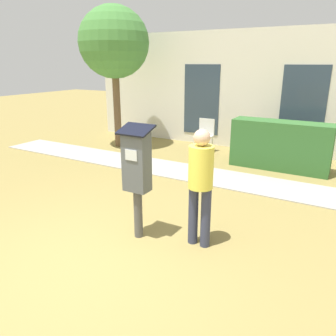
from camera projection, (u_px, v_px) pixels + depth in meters
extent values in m
plane|color=olive|center=(86.00, 264.00, 3.99)|extent=(40.00, 40.00, 0.00)
cube|color=#A3A099|center=(207.00, 176.00, 7.10)|extent=(12.00, 1.10, 0.02)
cube|color=silver|center=(250.00, 91.00, 8.95)|extent=(10.00, 0.24, 3.20)
cube|color=#2D3D4C|center=(201.00, 100.00, 9.59)|extent=(1.10, 0.02, 2.00)
cube|color=#2D3D4C|center=(303.00, 106.00, 8.27)|extent=(1.10, 0.02, 2.00)
cylinder|color=#4C4C4C|center=(138.00, 214.00, 4.54)|extent=(0.12, 0.12, 0.70)
cube|color=#4C5156|center=(137.00, 162.00, 4.31)|extent=(0.34, 0.22, 0.80)
cube|color=silver|center=(131.00, 155.00, 4.18)|extent=(0.18, 0.01, 0.14)
cube|color=black|center=(136.00, 130.00, 4.18)|extent=(0.44, 0.31, 0.12)
cylinder|color=#333851|center=(193.00, 215.00, 4.37)|extent=(0.13, 0.13, 0.82)
cylinder|color=#333851|center=(206.00, 218.00, 4.28)|extent=(0.13, 0.13, 0.82)
cylinder|color=#EADB4C|center=(201.00, 167.00, 4.11)|extent=(0.32, 0.32, 0.55)
sphere|color=#D8AD8C|center=(202.00, 138.00, 4.00)|extent=(0.21, 0.21, 0.21)
cylinder|color=silver|center=(194.00, 145.00, 8.84)|extent=(0.03, 0.03, 0.42)
cylinder|color=silver|center=(207.00, 147.00, 8.66)|extent=(0.03, 0.03, 0.42)
cylinder|color=silver|center=(200.00, 143.00, 9.16)|extent=(0.03, 0.03, 0.42)
cylinder|color=silver|center=(212.00, 144.00, 8.98)|extent=(0.03, 0.03, 0.42)
cube|color=silver|center=(203.00, 137.00, 8.84)|extent=(0.44, 0.44, 0.04)
cube|color=silver|center=(207.00, 127.00, 8.93)|extent=(0.44, 0.04, 0.44)
cylinder|color=silver|center=(240.00, 151.00, 8.29)|extent=(0.03, 0.03, 0.42)
cylinder|color=silver|center=(255.00, 153.00, 8.11)|extent=(0.03, 0.03, 0.42)
cylinder|color=silver|center=(244.00, 148.00, 8.60)|extent=(0.03, 0.03, 0.42)
cylinder|color=silver|center=(259.00, 150.00, 8.42)|extent=(0.03, 0.03, 0.42)
cube|color=silver|center=(250.00, 142.00, 8.28)|extent=(0.44, 0.44, 0.04)
cube|color=silver|center=(253.00, 131.00, 8.38)|extent=(0.44, 0.04, 0.44)
cube|color=#33662D|center=(280.00, 145.00, 7.45)|extent=(2.17, 0.60, 1.10)
cylinder|color=brown|center=(117.00, 108.00, 9.34)|extent=(0.20, 0.20, 2.20)
sphere|color=#47843D|center=(114.00, 42.00, 8.80)|extent=(1.90, 1.90, 1.90)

